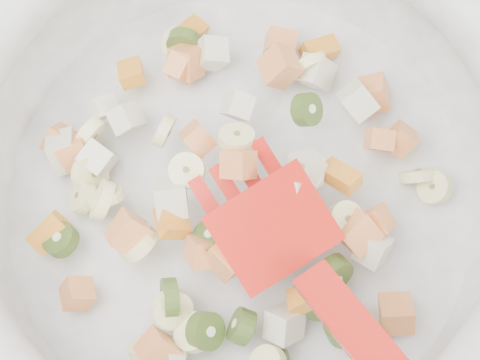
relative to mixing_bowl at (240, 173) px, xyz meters
The scene contains 1 object.
mixing_bowl is the anchor object (origin of this frame).
Camera 1 is at (-0.06, 1.30, 1.41)m, focal length 55.00 mm.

